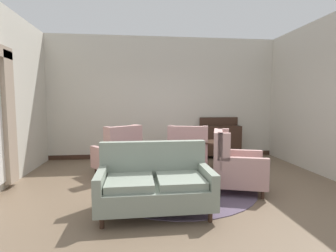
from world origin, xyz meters
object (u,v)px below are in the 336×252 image
(armchair_near_sideboard, at_px, (234,166))
(coffee_table, at_px, (174,167))
(porcelain_vase, at_px, (176,154))
(armchair_foreground_right, at_px, (188,151))
(settee, at_px, (155,184))
(armchair_back_corner, at_px, (119,154))
(side_table, at_px, (216,154))
(sideboard, at_px, (220,140))

(armchair_near_sideboard, bearing_deg, coffee_table, 94.31)
(porcelain_vase, xyz_separation_m, armchair_near_sideboard, (0.97, -0.26, -0.17))
(coffee_table, xyz_separation_m, armchair_foreground_right, (0.50, 1.21, 0.04))
(settee, height_order, armchair_back_corner, armchair_back_corner)
(settee, height_order, armchair_foreground_right, armchair_foreground_right)
(coffee_table, distance_m, armchair_back_corner, 1.40)
(coffee_table, distance_m, settee, 1.00)
(coffee_table, relative_size, armchair_back_corner, 0.72)
(settee, relative_size, armchair_foreground_right, 1.42)
(coffee_table, xyz_separation_m, porcelain_vase, (0.05, 0.02, 0.23))
(porcelain_vase, bearing_deg, settee, -115.19)
(coffee_table, height_order, armchair_foreground_right, armchair_foreground_right)
(settee, bearing_deg, armchair_foreground_right, 66.62)
(porcelain_vase, bearing_deg, armchair_back_corner, 138.85)
(coffee_table, xyz_separation_m, armchair_back_corner, (-1.02, 0.95, 0.06))
(armchair_near_sideboard, relative_size, armchair_back_corner, 0.94)
(armchair_near_sideboard, bearing_deg, settee, 133.19)
(settee, distance_m, armchair_back_corner, 1.97)
(porcelain_vase, relative_size, side_table, 0.48)
(sideboard, bearing_deg, armchair_foreground_right, -134.39)
(armchair_back_corner, distance_m, side_table, 2.06)
(side_table, bearing_deg, settee, -128.81)
(armchair_near_sideboard, height_order, sideboard, sideboard)
(porcelain_vase, height_order, armchair_back_corner, armchair_back_corner)
(armchair_foreground_right, distance_m, armchair_back_corner, 1.55)
(coffee_table, distance_m, porcelain_vase, 0.24)
(armchair_foreground_right, height_order, sideboard, sideboard)
(coffee_table, distance_m, side_table, 1.34)
(coffee_table, xyz_separation_m, settee, (-0.39, -0.92, 0.01))
(coffee_table, relative_size, armchair_foreground_right, 0.73)
(coffee_table, height_order, armchair_near_sideboard, armchair_near_sideboard)
(side_table, xyz_separation_m, sideboard, (0.57, 1.48, 0.08))
(armchair_back_corner, bearing_deg, side_table, 140.56)
(settee, relative_size, armchair_near_sideboard, 1.50)
(coffee_table, relative_size, settee, 0.51)
(coffee_table, bearing_deg, porcelain_vase, 22.61)
(porcelain_vase, distance_m, side_table, 1.31)
(armchair_near_sideboard, height_order, side_table, armchair_near_sideboard)
(coffee_table, bearing_deg, settee, -113.18)
(settee, distance_m, armchair_foreground_right, 2.31)
(coffee_table, height_order, side_table, side_table)
(armchair_foreground_right, relative_size, side_table, 1.59)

